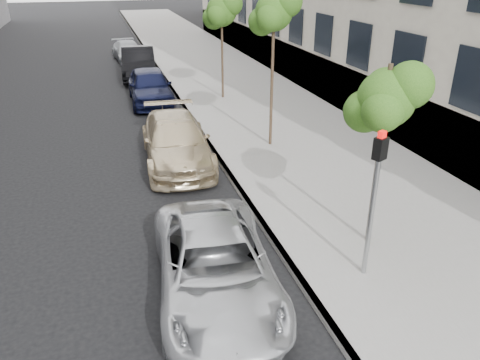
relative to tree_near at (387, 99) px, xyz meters
name	(u,v)px	position (x,y,z in m)	size (l,w,h in m)	color
ground	(255,315)	(-3.23, -1.50, -3.43)	(160.00, 160.00, 0.00)	black
sidewalk	(202,60)	(1.07, 22.50, -3.36)	(6.40, 72.00, 0.14)	gray
curb	(154,63)	(-2.05, 22.50, -3.36)	(0.15, 72.00, 0.14)	#9E9B93
tree_near	(387,99)	(0.00, 0.00, 0.00)	(1.56, 1.36, 4.06)	#38281C
tree_mid	(275,12)	(0.00, 6.50, 1.06)	(1.57, 1.37, 5.14)	#38281C
tree_far	(222,11)	(0.00, 13.00, 0.53)	(1.68, 1.48, 4.66)	#38281C
signal_pole	(375,189)	(-0.75, -1.08, -1.38)	(0.29, 0.26, 3.05)	#939699
minivan	(215,266)	(-3.77, -0.72, -2.77)	(2.19, 4.74, 1.32)	silver
suv	(176,141)	(-3.36, 6.13, -2.71)	(2.03, 5.00, 1.45)	beige
sedan_blue	(150,86)	(-3.33, 13.43, -2.65)	(1.85, 4.59, 1.56)	black
sedan_black	(138,63)	(-3.33, 18.81, -2.61)	(1.74, 4.99, 1.64)	black
sedan_rear	(128,51)	(-3.51, 24.02, -2.82)	(1.72, 4.22, 1.23)	#94979B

